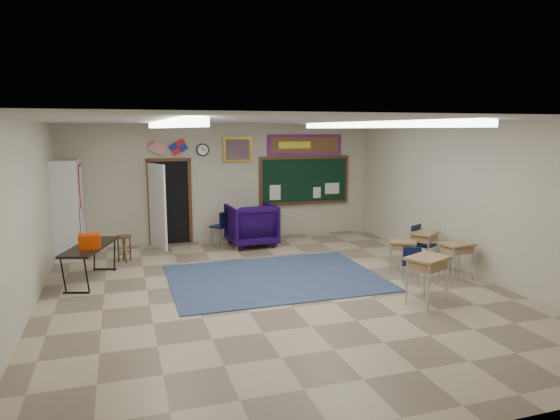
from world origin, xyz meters
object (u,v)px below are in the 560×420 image
object	(u,v)px
wingback_armchair	(251,225)
student_desk_front_right	(424,247)
student_desk_front_left	(402,255)
wooden_stool	(124,248)
folding_table	(91,262)

from	to	relation	value
wingback_armchair	student_desk_front_right	size ratio (longest dim) A/B	1.49
student_desk_front_right	student_desk_front_left	bearing A→B (deg)	161.97
wingback_armchair	wooden_stool	size ratio (longest dim) A/B	2.00
wingback_armchair	student_desk_front_left	size ratio (longest dim) A/B	1.76
student_desk_front_right	wingback_armchair	bearing A→B (deg)	99.72
folding_table	wooden_stool	bearing A→B (deg)	82.21
student_desk_front_right	folding_table	world-z (taller)	folding_table
student_desk_front_right	wooden_stool	world-z (taller)	student_desk_front_right
wingback_armchair	folding_table	size ratio (longest dim) A/B	0.65
wooden_stool	wingback_armchair	bearing A→B (deg)	11.61
student_desk_front_right	wooden_stool	size ratio (longest dim) A/B	1.35
student_desk_front_left	wingback_armchair	bearing A→B (deg)	155.55
wingback_armchair	student_desk_front_right	world-z (taller)	wingback_armchair
folding_table	wingback_armchair	bearing A→B (deg)	45.52
student_desk_front_left	wooden_stool	bearing A→B (deg)	-176.11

